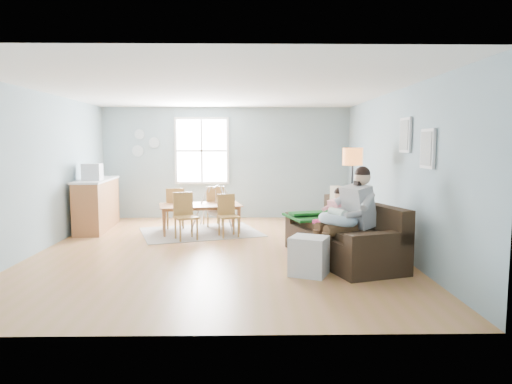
{
  "coord_description": "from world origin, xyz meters",
  "views": [
    {
      "loc": [
        0.53,
        -7.67,
        1.81
      ],
      "look_at": [
        0.66,
        0.04,
        1.0
      ],
      "focal_mm": 32.0,
      "sensor_mm": 36.0,
      "label": 1
    }
  ],
  "objects_px": {
    "floor_lamp": "(352,165)",
    "chair_nw": "(175,206)",
    "chair_sw": "(185,213)",
    "baby_swing": "(216,210)",
    "monitor": "(92,172)",
    "chair_se": "(228,213)",
    "chair_ne": "(214,204)",
    "storage_cube": "(308,256)",
    "counter": "(97,204)",
    "toddler": "(334,210)",
    "father": "(348,213)",
    "sofa": "(345,239)",
    "dining_table": "(201,218)"
  },
  "relations": [
    {
      "from": "floor_lamp",
      "to": "chair_nw",
      "type": "distance_m",
      "value": 3.9
    },
    {
      "from": "chair_sw",
      "to": "baby_swing",
      "type": "xyz_separation_m",
      "value": [
        0.52,
        0.98,
        -0.09
      ]
    },
    {
      "from": "monitor",
      "to": "baby_swing",
      "type": "bearing_deg",
      "value": 5.8
    },
    {
      "from": "floor_lamp",
      "to": "chair_se",
      "type": "xyz_separation_m",
      "value": [
        -2.27,
        0.77,
        -0.98
      ]
    },
    {
      "from": "chair_ne",
      "to": "baby_swing",
      "type": "distance_m",
      "value": 0.38
    },
    {
      "from": "chair_nw",
      "to": "storage_cube",
      "type": "bearing_deg",
      "value": -55.66
    },
    {
      "from": "floor_lamp",
      "to": "counter",
      "type": "bearing_deg",
      "value": 162.46
    },
    {
      "from": "storage_cube",
      "to": "floor_lamp",
      "type": "bearing_deg",
      "value": 61.83
    },
    {
      "from": "toddler",
      "to": "counter",
      "type": "relative_size",
      "value": 0.45
    },
    {
      "from": "chair_sw",
      "to": "monitor",
      "type": "relative_size",
      "value": 2.36
    },
    {
      "from": "chair_sw",
      "to": "baby_swing",
      "type": "distance_m",
      "value": 1.11
    },
    {
      "from": "toddler",
      "to": "chair_nw",
      "type": "xyz_separation_m",
      "value": [
        -2.94,
        2.5,
        -0.27
      ]
    },
    {
      "from": "father",
      "to": "monitor",
      "type": "relative_size",
      "value": 3.91
    },
    {
      "from": "sofa",
      "to": "toddler",
      "type": "bearing_deg",
      "value": 129.11
    },
    {
      "from": "sofa",
      "to": "toddler",
      "type": "height_order",
      "value": "toddler"
    },
    {
      "from": "counter",
      "to": "monitor",
      "type": "distance_m",
      "value": 0.79
    },
    {
      "from": "baby_swing",
      "to": "counter",
      "type": "bearing_deg",
      "value": 177.5
    },
    {
      "from": "floor_lamp",
      "to": "chair_ne",
      "type": "height_order",
      "value": "floor_lamp"
    },
    {
      "from": "sofa",
      "to": "baby_swing",
      "type": "distance_m",
      "value": 3.4
    },
    {
      "from": "father",
      "to": "monitor",
      "type": "distance_m",
      "value": 5.41
    },
    {
      "from": "chair_nw",
      "to": "chair_ne",
      "type": "xyz_separation_m",
      "value": [
        0.81,
        0.26,
        0.01
      ]
    },
    {
      "from": "father",
      "to": "toddler",
      "type": "xyz_separation_m",
      "value": [
        -0.11,
        0.54,
        -0.03
      ]
    },
    {
      "from": "toddler",
      "to": "dining_table",
      "type": "height_order",
      "value": "toddler"
    },
    {
      "from": "toddler",
      "to": "floor_lamp",
      "type": "relative_size",
      "value": 0.5
    },
    {
      "from": "floor_lamp",
      "to": "dining_table",
      "type": "height_order",
      "value": "floor_lamp"
    },
    {
      "from": "dining_table",
      "to": "chair_nw",
      "type": "xyz_separation_m",
      "value": [
        -0.58,
        0.41,
        0.21
      ]
    },
    {
      "from": "chair_ne",
      "to": "storage_cube",
      "type": "bearing_deg",
      "value": -67.12
    },
    {
      "from": "dining_table",
      "to": "chair_sw",
      "type": "bearing_deg",
      "value": -120.15
    },
    {
      "from": "sofa",
      "to": "chair_sw",
      "type": "relative_size",
      "value": 2.73
    },
    {
      "from": "chair_se",
      "to": "monitor",
      "type": "xyz_separation_m",
      "value": [
        -2.78,
        0.47,
        0.78
      ]
    },
    {
      "from": "chair_ne",
      "to": "monitor",
      "type": "xyz_separation_m",
      "value": [
        -2.43,
        -0.62,
        0.74
      ]
    },
    {
      "from": "storage_cube",
      "to": "chair_se",
      "type": "bearing_deg",
      "value": 114.8
    },
    {
      "from": "toddler",
      "to": "chair_se",
      "type": "distance_m",
      "value": 2.46
    },
    {
      "from": "counter",
      "to": "father",
      "type": "bearing_deg",
      "value": -32.88
    },
    {
      "from": "storage_cube",
      "to": "chair_ne",
      "type": "xyz_separation_m",
      "value": [
        -1.59,
        3.78,
        0.24
      ]
    },
    {
      "from": "chair_nw",
      "to": "chair_ne",
      "type": "height_order",
      "value": "chair_ne"
    },
    {
      "from": "storage_cube",
      "to": "counter",
      "type": "height_order",
      "value": "counter"
    },
    {
      "from": "chair_nw",
      "to": "father",
      "type": "bearing_deg",
      "value": -44.87
    },
    {
      "from": "toddler",
      "to": "baby_swing",
      "type": "distance_m",
      "value": 3.18
    },
    {
      "from": "dining_table",
      "to": "chair_se",
      "type": "height_order",
      "value": "chair_se"
    },
    {
      "from": "counter",
      "to": "chair_se",
      "type": "bearing_deg",
      "value": -16.51
    },
    {
      "from": "chair_ne",
      "to": "chair_nw",
      "type": "bearing_deg",
      "value": -161.92
    },
    {
      "from": "storage_cube",
      "to": "dining_table",
      "type": "bearing_deg",
      "value": 120.35
    },
    {
      "from": "counter",
      "to": "baby_swing",
      "type": "xyz_separation_m",
      "value": [
        2.54,
        -0.11,
        -0.13
      ]
    },
    {
      "from": "floor_lamp",
      "to": "chair_se",
      "type": "distance_m",
      "value": 2.59
    },
    {
      "from": "storage_cube",
      "to": "dining_table",
      "type": "relative_size",
      "value": 0.38
    },
    {
      "from": "counter",
      "to": "dining_table",
      "type": "bearing_deg",
      "value": -10.54
    },
    {
      "from": "sofa",
      "to": "floor_lamp",
      "type": "xyz_separation_m",
      "value": [
        0.34,
        1.09,
        1.12
      ]
    },
    {
      "from": "toddler",
      "to": "chair_ne",
      "type": "bearing_deg",
      "value": 127.62
    },
    {
      "from": "chair_se",
      "to": "counter",
      "type": "relative_size",
      "value": 0.42
    }
  ]
}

